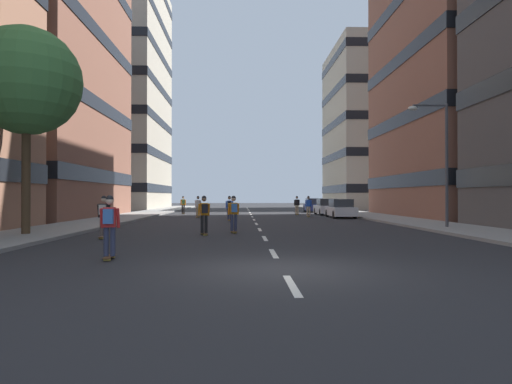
{
  "coord_description": "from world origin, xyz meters",
  "views": [
    {
      "loc": [
        -1.01,
        -10.93,
        1.75
      ],
      "look_at": [
        0.0,
        18.68,
        2.03
      ],
      "focal_mm": 32.1,
      "sensor_mm": 36.0,
      "label": 1
    }
  ],
  "objects_px": {
    "skater_7": "(198,206)",
    "parked_car_near": "(341,209)",
    "skater_3": "(297,204)",
    "skater_5": "(104,214)",
    "street_tree_near": "(26,81)",
    "skater_6": "(109,223)",
    "parked_car_mid": "(327,207)",
    "skater_1": "(234,212)",
    "skater_4": "(229,206)",
    "streetlamp_right": "(440,151)",
    "skater_2": "(204,213)",
    "parked_car_far": "(314,206)",
    "skater_0": "(183,204)",
    "skater_8": "(308,205)"
  },
  "relations": [
    {
      "from": "parked_car_mid",
      "to": "skater_8",
      "type": "relative_size",
      "value": 2.47
    },
    {
      "from": "skater_1",
      "to": "skater_3",
      "type": "distance_m",
      "value": 21.91
    },
    {
      "from": "skater_5",
      "to": "skater_6",
      "type": "bearing_deg",
      "value": -72.18
    },
    {
      "from": "skater_0",
      "to": "skater_8",
      "type": "height_order",
      "value": "same"
    },
    {
      "from": "parked_car_mid",
      "to": "skater_6",
      "type": "xyz_separation_m",
      "value": [
        -11.75,
        -30.15,
        0.32
      ]
    },
    {
      "from": "streetlamp_right",
      "to": "parked_car_near",
      "type": "bearing_deg",
      "value": 100.26
    },
    {
      "from": "skater_2",
      "to": "skater_7",
      "type": "height_order",
      "value": "same"
    },
    {
      "from": "skater_2",
      "to": "skater_5",
      "type": "distance_m",
      "value": 4.32
    },
    {
      "from": "parked_car_mid",
      "to": "skater_6",
      "type": "relative_size",
      "value": 2.47
    },
    {
      "from": "skater_5",
      "to": "parked_car_far",
      "type": "bearing_deg",
      "value": 66.18
    },
    {
      "from": "skater_7",
      "to": "parked_car_near",
      "type": "bearing_deg",
      "value": -4.68
    },
    {
      "from": "skater_1",
      "to": "skater_2",
      "type": "height_order",
      "value": "same"
    },
    {
      "from": "skater_8",
      "to": "skater_1",
      "type": "bearing_deg",
      "value": -110.02
    },
    {
      "from": "skater_6",
      "to": "skater_1",
      "type": "bearing_deg",
      "value": 69.92
    },
    {
      "from": "skater_3",
      "to": "skater_5",
      "type": "height_order",
      "value": "same"
    },
    {
      "from": "parked_car_near",
      "to": "skater_7",
      "type": "distance_m",
      "value": 11.67
    },
    {
      "from": "skater_1",
      "to": "skater_4",
      "type": "height_order",
      "value": "same"
    },
    {
      "from": "streetlamp_right",
      "to": "skater_0",
      "type": "relative_size",
      "value": 3.65
    },
    {
      "from": "skater_0",
      "to": "skater_5",
      "type": "height_order",
      "value": "same"
    },
    {
      "from": "skater_1",
      "to": "skater_7",
      "type": "distance_m",
      "value": 16.34
    },
    {
      "from": "skater_2",
      "to": "skater_8",
      "type": "height_order",
      "value": "same"
    },
    {
      "from": "streetlamp_right",
      "to": "parked_car_mid",
      "type": "bearing_deg",
      "value": 97.05
    },
    {
      "from": "parked_car_mid",
      "to": "skater_0",
      "type": "relative_size",
      "value": 2.47
    },
    {
      "from": "parked_car_far",
      "to": "skater_6",
      "type": "height_order",
      "value": "skater_6"
    },
    {
      "from": "skater_2",
      "to": "skater_3",
      "type": "distance_m",
      "value": 23.34
    },
    {
      "from": "street_tree_near",
      "to": "skater_0",
      "type": "height_order",
      "value": "street_tree_near"
    },
    {
      "from": "parked_car_near",
      "to": "skater_6",
      "type": "xyz_separation_m",
      "value": [
        -11.75,
        -24.09,
        0.32
      ]
    },
    {
      "from": "skater_3",
      "to": "skater_8",
      "type": "xyz_separation_m",
      "value": [
        0.4,
        -4.54,
        -0.03
      ]
    },
    {
      "from": "streetlamp_right",
      "to": "skater_4",
      "type": "height_order",
      "value": "streetlamp_right"
    },
    {
      "from": "skater_4",
      "to": "skater_5",
      "type": "bearing_deg",
      "value": -109.47
    },
    {
      "from": "skater_4",
      "to": "skater_5",
      "type": "distance_m",
      "value": 14.58
    },
    {
      "from": "parked_car_near",
      "to": "skater_3",
      "type": "relative_size",
      "value": 2.47
    },
    {
      "from": "parked_car_near",
      "to": "streetlamp_right",
      "type": "bearing_deg",
      "value": -79.74
    },
    {
      "from": "skater_0",
      "to": "skater_3",
      "type": "bearing_deg",
      "value": -12.94
    },
    {
      "from": "skater_0",
      "to": "skater_5",
      "type": "xyz_separation_m",
      "value": [
        0.01,
        -26.38,
        0.0
      ]
    },
    {
      "from": "skater_1",
      "to": "parked_car_mid",
      "type": "bearing_deg",
      "value": 68.2
    },
    {
      "from": "parked_car_far",
      "to": "skater_7",
      "type": "bearing_deg",
      "value": -132.9
    },
    {
      "from": "parked_car_near",
      "to": "skater_2",
      "type": "relative_size",
      "value": 2.47
    },
    {
      "from": "skater_3",
      "to": "parked_car_near",
      "type": "bearing_deg",
      "value": -65.33
    },
    {
      "from": "parked_car_far",
      "to": "skater_8",
      "type": "relative_size",
      "value": 2.47
    },
    {
      "from": "skater_3",
      "to": "skater_0",
      "type": "bearing_deg",
      "value": 167.06
    },
    {
      "from": "skater_5",
      "to": "parked_car_mid",
      "type": "bearing_deg",
      "value": 59.94
    },
    {
      "from": "skater_1",
      "to": "skater_4",
      "type": "distance_m",
      "value": 11.07
    },
    {
      "from": "streetlamp_right",
      "to": "skater_5",
      "type": "height_order",
      "value": "streetlamp_right"
    },
    {
      "from": "skater_1",
      "to": "skater_8",
      "type": "distance_m",
      "value": 17.69
    },
    {
      "from": "parked_car_far",
      "to": "skater_6",
      "type": "distance_m",
      "value": 39.35
    },
    {
      "from": "street_tree_near",
      "to": "skater_2",
      "type": "relative_size",
      "value": 5.01
    },
    {
      "from": "street_tree_near",
      "to": "skater_6",
      "type": "relative_size",
      "value": 5.01
    },
    {
      "from": "skater_7",
      "to": "skater_1",
      "type": "bearing_deg",
      "value": -78.79
    },
    {
      "from": "streetlamp_right",
      "to": "skater_2",
      "type": "xyz_separation_m",
      "value": [
        -12.14,
        -3.07,
        -3.12
      ]
    }
  ]
}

